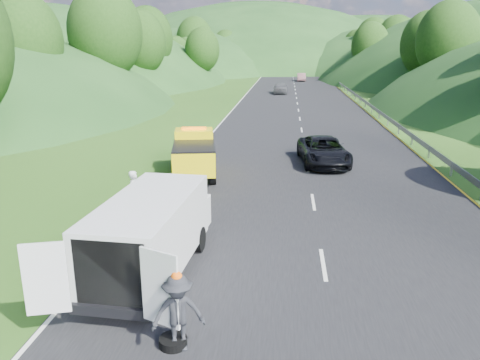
# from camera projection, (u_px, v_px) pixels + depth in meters

# --- Properties ---
(ground) EXTENTS (320.00, 320.00, 0.00)m
(ground) POSITION_uv_depth(u_px,v_px,m) (234.00, 236.00, 16.55)
(ground) COLOR #38661E
(ground) RESTS_ON ground
(road_surface) EXTENTS (14.00, 200.00, 0.02)m
(road_surface) POSITION_uv_depth(u_px,v_px,m) (297.00, 104.00, 54.52)
(road_surface) COLOR black
(road_surface) RESTS_ON ground
(guardrail) EXTENTS (0.06, 140.00, 1.52)m
(guardrail) POSITION_uv_depth(u_px,v_px,m) (348.00, 94.00, 65.79)
(guardrail) COLOR gray
(guardrail) RESTS_ON ground
(tree_line_left) EXTENTS (14.00, 140.00, 14.00)m
(tree_line_left) POSITION_uv_depth(u_px,v_px,m) (159.00, 87.00, 75.74)
(tree_line_left) COLOR #284D16
(tree_line_left) RESTS_ON ground
(tree_line_right) EXTENTS (14.00, 140.00, 14.00)m
(tree_line_right) POSITION_uv_depth(u_px,v_px,m) (426.00, 90.00, 71.76)
(tree_line_right) COLOR #284D16
(tree_line_right) RESTS_ON ground
(hills_backdrop) EXTENTS (201.00, 288.60, 44.00)m
(hills_backdrop) POSITION_uv_depth(u_px,v_px,m) (303.00, 68.00, 144.77)
(hills_backdrop) COLOR #2D5B23
(hills_backdrop) RESTS_ON ground
(tow_truck) EXTENTS (2.94, 5.70, 2.33)m
(tow_truck) POSITION_uv_depth(u_px,v_px,m) (194.00, 153.00, 24.14)
(tow_truck) COLOR black
(tow_truck) RESTS_ON ground
(white_van) EXTENTS (3.64, 6.80, 2.36)m
(white_van) POSITION_uv_depth(u_px,v_px,m) (152.00, 231.00, 13.51)
(white_van) COLOR black
(white_van) RESTS_ON ground
(woman) EXTENTS (0.52, 0.69, 1.82)m
(woman) POSITION_uv_depth(u_px,v_px,m) (137.00, 216.00, 18.51)
(woman) COLOR silver
(woman) RESTS_ON ground
(child) EXTENTS (0.61, 0.61, 0.99)m
(child) POSITION_uv_depth(u_px,v_px,m) (175.00, 246.00, 15.67)
(child) COLOR tan
(child) RESTS_ON ground
(worker) EXTENTS (1.32, 1.00, 1.80)m
(worker) POSITION_uv_depth(u_px,v_px,m) (180.00, 350.00, 10.33)
(worker) COLOR black
(worker) RESTS_ON ground
(suitcase) EXTENTS (0.42, 0.28, 0.63)m
(suitcase) POSITION_uv_depth(u_px,v_px,m) (111.00, 221.00, 17.08)
(suitcase) COLOR #4F493B
(suitcase) RESTS_ON ground
(spare_tire) EXTENTS (0.63, 0.63, 0.20)m
(spare_tire) POSITION_uv_depth(u_px,v_px,m) (173.00, 346.00, 10.46)
(spare_tire) COLOR black
(spare_tire) RESTS_ON ground
(passing_suv) EXTENTS (3.01, 5.61, 1.50)m
(passing_suv) POSITION_uv_depth(u_px,v_px,m) (323.00, 164.00, 26.64)
(passing_suv) COLOR black
(passing_suv) RESTS_ON ground
(dist_car_a) EXTENTS (1.88, 4.66, 1.59)m
(dist_car_a) POSITION_uv_depth(u_px,v_px,m) (280.00, 94.00, 66.02)
(dist_car_a) COLOR #434448
(dist_car_a) RESTS_ON ground
(dist_car_b) EXTENTS (1.56, 4.46, 1.47)m
(dist_car_b) POSITION_uv_depth(u_px,v_px,m) (301.00, 81.00, 89.36)
(dist_car_b) COLOR #744D52
(dist_car_b) RESTS_ON ground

